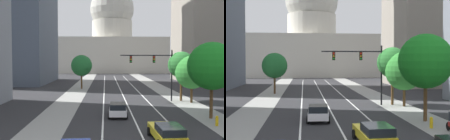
# 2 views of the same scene
# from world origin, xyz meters

# --- Properties ---
(ground_plane) EXTENTS (400.00, 400.00, 0.00)m
(ground_plane) POSITION_xyz_m (0.00, 40.00, 0.00)
(ground_plane) COLOR #2B2B2D
(sidewalk_left) EXTENTS (3.70, 130.00, 0.01)m
(sidewalk_left) POSITION_xyz_m (-7.95, 35.00, 0.01)
(sidewalk_left) COLOR gray
(sidewalk_left) RESTS_ON ground
(sidewalk_right) EXTENTS (3.70, 130.00, 0.01)m
(sidewalk_right) POSITION_xyz_m (7.95, 35.00, 0.01)
(sidewalk_right) COLOR gray
(sidewalk_right) RESTS_ON ground
(lane_stripe_left) EXTENTS (0.16, 90.00, 0.01)m
(lane_stripe_left) POSITION_xyz_m (-3.05, 25.00, 0.01)
(lane_stripe_left) COLOR white
(lane_stripe_left) RESTS_ON ground
(lane_stripe_center) EXTENTS (0.16, 90.00, 0.01)m
(lane_stripe_center) POSITION_xyz_m (0.00, 25.00, 0.01)
(lane_stripe_center) COLOR white
(lane_stripe_center) RESTS_ON ground
(lane_stripe_right) EXTENTS (0.16, 90.00, 0.01)m
(lane_stripe_right) POSITION_xyz_m (3.05, 25.00, 0.01)
(lane_stripe_right) COLOR white
(lane_stripe_right) RESTS_ON ground
(capitol_building) EXTENTS (43.48, 23.38, 37.13)m
(capitol_building) POSITION_xyz_m (0.00, 93.61, 13.43)
(capitol_building) COLOR beige
(capitol_building) RESTS_ON ground
(car_yellow) EXTENTS (2.11, 4.64, 1.42)m
(car_yellow) POSITION_xyz_m (1.54, 1.52, 0.75)
(car_yellow) COLOR yellow
(car_yellow) RESTS_ON ground
(car_white) EXTENTS (2.10, 4.52, 1.46)m
(car_white) POSITION_xyz_m (-1.54, 10.03, 0.76)
(car_white) COLOR silver
(car_white) RESTS_ON ground
(traffic_signal_mast) EXTENTS (7.23, 0.39, 7.08)m
(traffic_signal_mast) POSITION_xyz_m (4.22, 19.24, 4.94)
(traffic_signal_mast) COLOR black
(traffic_signal_mast) RESTS_ON ground
(fire_hydrant) EXTENTS (0.26, 0.35, 0.91)m
(fire_hydrant) POSITION_xyz_m (7.05, 5.97, 0.46)
(fire_hydrant) COLOR yellow
(fire_hydrant) RESTS_ON ground
(street_tree_mid_left) EXTENTS (4.10, 4.10, 6.60)m
(street_tree_mid_left) POSITION_xyz_m (-7.46, 34.08, 4.54)
(street_tree_mid_left) COLOR #51381E
(street_tree_mid_left) RESTS_ON ground
(street_tree_far_right) EXTENTS (4.75, 4.75, 7.60)m
(street_tree_far_right) POSITION_xyz_m (7.69, 8.83, 5.21)
(street_tree_far_right) COLOR #51381E
(street_tree_far_right) RESTS_ON ground
(street_tree_mid_right) EXTENTS (4.45, 4.45, 6.33)m
(street_tree_mid_right) POSITION_xyz_m (8.77, 17.98, 4.09)
(street_tree_mid_right) COLOR #51381E
(street_tree_mid_right) RESTS_ON ground
(street_tree_near_right) EXTENTS (3.71, 3.71, 6.91)m
(street_tree_near_right) POSITION_xyz_m (7.78, 19.44, 5.04)
(street_tree_near_right) COLOR #51381E
(street_tree_near_right) RESTS_ON ground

